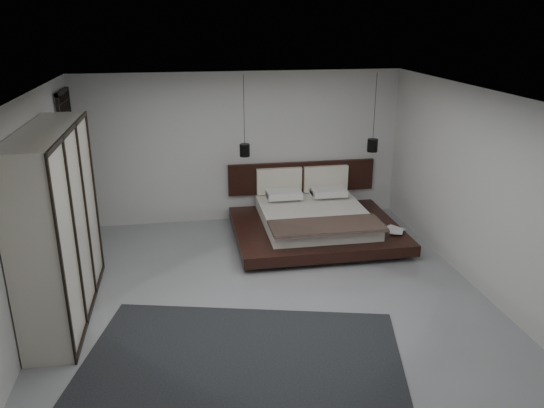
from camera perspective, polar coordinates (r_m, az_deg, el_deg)
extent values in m
plane|color=gray|center=(7.66, -0.47, -9.47)|extent=(6.00, 6.00, 0.00)
plane|color=white|center=(6.76, -0.54, 11.75)|extent=(6.00, 6.00, 0.00)
plane|color=beige|center=(9.95, -3.29, 6.04)|extent=(6.00, 0.00, 6.00)
plane|color=beige|center=(4.43, 5.88, -12.13)|extent=(6.00, 0.00, 6.00)
plane|color=beige|center=(7.27, -24.54, -0.87)|extent=(0.00, 6.00, 6.00)
plane|color=beige|center=(8.10, 20.94, 1.61)|extent=(0.00, 6.00, 6.00)
cube|color=black|center=(9.57, -20.74, 3.63)|extent=(0.05, 0.90, 2.60)
cube|color=black|center=(9.40, 4.75, -3.54)|extent=(2.24, 1.83, 0.08)
cube|color=black|center=(9.35, 4.77, -2.80)|extent=(2.85, 2.34, 0.18)
cube|color=silver|center=(9.40, 4.61, -1.35)|extent=(1.83, 2.03, 0.22)
cube|color=black|center=(8.63, 5.91, -2.35)|extent=(1.85, 0.71, 0.05)
cube|color=silver|center=(9.97, 1.16, 1.00)|extent=(0.63, 0.41, 0.12)
cube|color=silver|center=(10.16, 5.90, 1.25)|extent=(0.63, 0.41, 0.12)
cube|color=silver|center=(9.82, 1.32, 1.07)|extent=(0.63, 0.41, 0.12)
cube|color=silver|center=(10.01, 6.13, 1.33)|extent=(0.63, 0.41, 0.12)
cube|color=black|center=(10.26, 3.21, 2.92)|extent=(2.85, 0.08, 0.60)
cube|color=silver|center=(10.09, 0.78, 2.49)|extent=(0.86, 0.10, 0.50)
cube|color=silver|center=(10.29, 5.80, 2.73)|extent=(0.86, 0.10, 0.50)
imported|color=#99724C|center=(9.22, 12.64, -2.85)|extent=(0.36, 0.39, 0.03)
imported|color=#99724C|center=(9.18, 12.60, -2.78)|extent=(0.32, 0.35, 0.02)
cylinder|color=black|center=(9.16, -3.03, 10.05)|extent=(0.01, 0.01, 1.18)
cylinder|color=black|center=(9.30, -2.96, 5.80)|extent=(0.18, 0.18, 0.22)
cylinder|color=#FFE0B2|center=(9.33, -2.95, 5.24)|extent=(0.13, 0.13, 0.01)
cylinder|color=black|center=(9.71, 11.02, 10.26)|extent=(0.01, 0.01, 1.18)
cylinder|color=black|center=(9.85, 10.76, 6.21)|extent=(0.19, 0.19, 0.23)
cylinder|color=#FFE0B2|center=(9.87, 10.72, 5.65)|extent=(0.14, 0.14, 0.01)
cube|color=beige|center=(7.22, -22.12, -2.13)|extent=(0.57, 2.45, 2.45)
cube|color=black|center=(6.84, -20.97, 7.36)|extent=(0.03, 2.45, 0.06)
cube|color=black|center=(7.66, -18.79, -10.39)|extent=(0.03, 2.45, 0.06)
cube|color=black|center=(6.05, -21.65, -6.23)|extent=(0.03, 0.05, 2.45)
cube|color=black|center=(6.79, -20.36, -3.27)|extent=(0.03, 0.05, 2.45)
cube|color=black|center=(7.54, -19.33, -0.89)|extent=(0.03, 0.05, 2.45)
cube|color=black|center=(8.30, -18.49, 1.05)|extent=(0.03, 0.05, 2.45)
cube|color=black|center=(6.18, -3.36, -17.39)|extent=(4.12, 3.37, 0.02)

